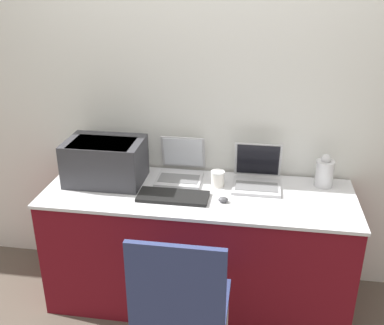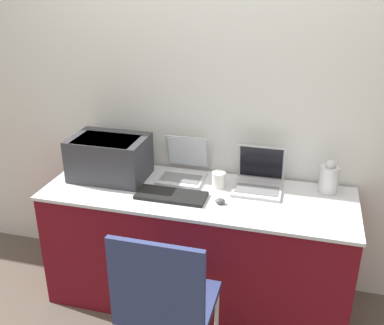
{
  "view_description": "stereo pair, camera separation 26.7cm",
  "coord_description": "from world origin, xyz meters",
  "px_view_note": "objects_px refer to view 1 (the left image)",
  "views": [
    {
      "loc": [
        0.33,
        -2.09,
        2.03
      ],
      "look_at": [
        -0.04,
        0.34,
        0.97
      ],
      "focal_mm": 42.0,
      "sensor_mm": 36.0,
      "label": 1
    },
    {
      "loc": [
        0.6,
        -2.03,
        2.03
      ],
      "look_at": [
        -0.04,
        0.34,
        0.97
      ],
      "focal_mm": 42.0,
      "sensor_mm": 36.0,
      "label": 2
    }
  ],
  "objects_px": {
    "laptop_left": "(181,169)",
    "mouse": "(223,200)",
    "laptop_right": "(257,177)",
    "external_keyboard": "(173,196)",
    "coffee_cup": "(218,178)",
    "printer": "(105,160)",
    "chair": "(180,300)",
    "metal_pitcher": "(325,172)"
  },
  "relations": [
    {
      "from": "coffee_cup",
      "to": "mouse",
      "type": "relative_size",
      "value": 1.71
    },
    {
      "from": "laptop_right",
      "to": "coffee_cup",
      "type": "bearing_deg",
      "value": -167.99
    },
    {
      "from": "laptop_left",
      "to": "laptop_right",
      "type": "relative_size",
      "value": 1.07
    },
    {
      "from": "laptop_left",
      "to": "mouse",
      "type": "distance_m",
      "value": 0.43
    },
    {
      "from": "chair",
      "to": "external_keyboard",
      "type": "bearing_deg",
      "value": 103.94
    },
    {
      "from": "printer",
      "to": "laptop_right",
      "type": "xyz_separation_m",
      "value": [
        0.94,
        0.09,
        -0.09
      ]
    },
    {
      "from": "printer",
      "to": "chair",
      "type": "xyz_separation_m",
      "value": [
        0.61,
        -0.76,
        -0.38
      ]
    },
    {
      "from": "external_keyboard",
      "to": "laptop_left",
      "type": "bearing_deg",
      "value": 91.34
    },
    {
      "from": "mouse",
      "to": "laptop_right",
      "type": "bearing_deg",
      "value": 54.42
    },
    {
      "from": "mouse",
      "to": "chair",
      "type": "bearing_deg",
      "value": -104.26
    },
    {
      "from": "coffee_cup",
      "to": "chair",
      "type": "relative_size",
      "value": 0.11
    },
    {
      "from": "metal_pitcher",
      "to": "chair",
      "type": "distance_m",
      "value": 1.21
    },
    {
      "from": "printer",
      "to": "mouse",
      "type": "xyz_separation_m",
      "value": [
        0.76,
        -0.17,
        -0.13
      ]
    },
    {
      "from": "printer",
      "to": "external_keyboard",
      "type": "distance_m",
      "value": 0.51
    },
    {
      "from": "metal_pitcher",
      "to": "chair",
      "type": "height_order",
      "value": "metal_pitcher"
    },
    {
      "from": "laptop_left",
      "to": "laptop_right",
      "type": "xyz_separation_m",
      "value": [
        0.49,
        -0.04,
        -0.0
      ]
    },
    {
      "from": "printer",
      "to": "laptop_right",
      "type": "bearing_deg",
      "value": 5.5
    },
    {
      "from": "printer",
      "to": "metal_pitcher",
      "type": "relative_size",
      "value": 2.25
    },
    {
      "from": "laptop_left",
      "to": "mouse",
      "type": "height_order",
      "value": "laptop_left"
    },
    {
      "from": "coffee_cup",
      "to": "printer",
      "type": "bearing_deg",
      "value": -176.76
    },
    {
      "from": "laptop_left",
      "to": "mouse",
      "type": "xyz_separation_m",
      "value": [
        0.3,
        -0.3,
        -0.04
      ]
    },
    {
      "from": "laptop_left",
      "to": "coffee_cup",
      "type": "height_order",
      "value": "laptop_left"
    },
    {
      "from": "printer",
      "to": "laptop_left",
      "type": "height_order",
      "value": "printer"
    },
    {
      "from": "printer",
      "to": "laptop_left",
      "type": "bearing_deg",
      "value": 16.43
    },
    {
      "from": "printer",
      "to": "external_keyboard",
      "type": "relative_size",
      "value": 1.14
    },
    {
      "from": "laptop_left",
      "to": "printer",
      "type": "bearing_deg",
      "value": -163.57
    },
    {
      "from": "laptop_left",
      "to": "chair",
      "type": "relative_size",
      "value": 0.34
    },
    {
      "from": "laptop_right",
      "to": "external_keyboard",
      "type": "height_order",
      "value": "laptop_right"
    },
    {
      "from": "laptop_left",
      "to": "metal_pitcher",
      "type": "distance_m",
      "value": 0.9
    },
    {
      "from": "external_keyboard",
      "to": "coffee_cup",
      "type": "distance_m",
      "value": 0.32
    },
    {
      "from": "laptop_right",
      "to": "external_keyboard",
      "type": "xyz_separation_m",
      "value": [
        -0.48,
        -0.25,
        -0.04
      ]
    },
    {
      "from": "printer",
      "to": "laptop_right",
      "type": "height_order",
      "value": "printer"
    },
    {
      "from": "external_keyboard",
      "to": "mouse",
      "type": "bearing_deg",
      "value": -1.21
    },
    {
      "from": "chair",
      "to": "laptop_left",
      "type": "bearing_deg",
      "value": 99.83
    },
    {
      "from": "external_keyboard",
      "to": "coffee_cup",
      "type": "relative_size",
      "value": 4.24
    },
    {
      "from": "laptop_right",
      "to": "external_keyboard",
      "type": "bearing_deg",
      "value": -152.28
    },
    {
      "from": "coffee_cup",
      "to": "external_keyboard",
      "type": "bearing_deg",
      "value": -140.13
    },
    {
      "from": "laptop_left",
      "to": "coffee_cup",
      "type": "xyz_separation_m",
      "value": [
        0.25,
        -0.09,
        -0.01
      ]
    },
    {
      "from": "laptop_left",
      "to": "mouse",
      "type": "bearing_deg",
      "value": -44.94
    },
    {
      "from": "external_keyboard",
      "to": "metal_pitcher",
      "type": "relative_size",
      "value": 1.98
    },
    {
      "from": "laptop_left",
      "to": "chair",
      "type": "height_order",
      "value": "laptop_left"
    },
    {
      "from": "printer",
      "to": "mouse",
      "type": "distance_m",
      "value": 0.79
    }
  ]
}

